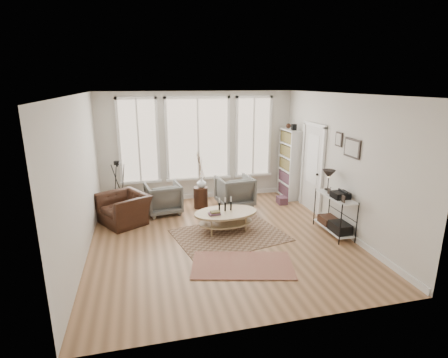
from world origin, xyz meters
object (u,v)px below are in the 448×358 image
object	(u,v)px
low_shelf	(335,210)
bookcase	(289,164)
armchair_right	(235,191)
coffee_table	(225,216)
armchair_left	(163,198)
accent_chair	(124,209)
side_table	(200,180)

from	to	relation	value
low_shelf	bookcase	bearing A→B (deg)	88.72
low_shelf	armchair_right	xyz separation A→B (m)	(-1.59, 2.15, -0.12)
coffee_table	armchair_left	world-z (taller)	armchair_left
accent_chair	side_table	bearing A→B (deg)	76.80
bookcase	side_table	xyz separation A→B (m)	(-2.53, -0.29, -0.23)
armchair_left	side_table	bearing A→B (deg)	-179.03
bookcase	side_table	world-z (taller)	bookcase
bookcase	accent_chair	size ratio (longest dim) A/B	1.97
bookcase	low_shelf	bearing A→B (deg)	-91.28
coffee_table	low_shelf	bearing A→B (deg)	-16.78
armchair_left	armchair_right	xyz separation A→B (m)	(1.84, 0.08, 0.02)
accent_chair	low_shelf	bearing A→B (deg)	38.56
accent_chair	armchair_left	bearing A→B (deg)	84.72
bookcase	accent_chair	world-z (taller)	bookcase
bookcase	armchair_left	size ratio (longest dim) A/B	2.49
coffee_table	accent_chair	world-z (taller)	accent_chair
armchair_left	accent_chair	size ratio (longest dim) A/B	0.79
bookcase	coffee_table	distance (m)	2.99
side_table	coffee_table	bearing A→B (deg)	-80.29
accent_chair	bookcase	bearing A→B (deg)	70.61
armchair_left	armchair_right	size ratio (longest dim) A/B	0.95
bookcase	armchair_right	distance (m)	1.78
low_shelf	armchair_right	world-z (taller)	low_shelf
coffee_table	accent_chair	bearing A→B (deg)	155.42
armchair_left	accent_chair	xyz separation A→B (m)	(-0.91, -0.43, -0.04)
coffee_table	armchair_left	xyz separation A→B (m)	(-1.22, 1.41, 0.04)
low_shelf	coffee_table	size ratio (longest dim) A/B	0.91
side_table	accent_chair	size ratio (longest dim) A/B	1.45
low_shelf	coffee_table	xyz separation A→B (m)	(-2.20, 0.66, -0.17)
bookcase	coffee_table	size ratio (longest dim) A/B	1.44
low_shelf	armchair_left	bearing A→B (deg)	148.81
bookcase	accent_chair	xyz separation A→B (m)	(-4.39, -0.88, -0.62)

